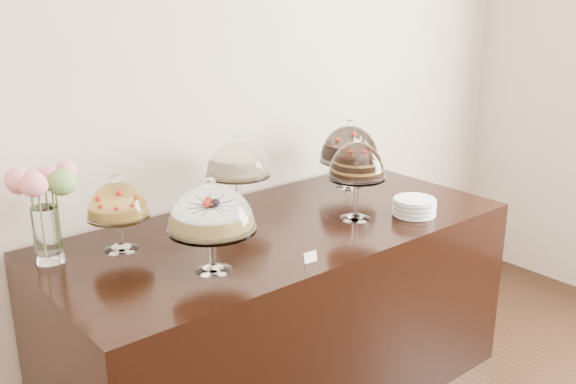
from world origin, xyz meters
TOP-DOWN VIEW (x-y plane):
  - wall_back at (0.00, 3.00)m, footprint 5.00×0.04m
  - display_counter at (0.19, 2.45)m, footprint 2.20×1.00m
  - cake_stand_sugar_sponge at (-0.32, 2.24)m, footprint 0.35×0.35m
  - cake_stand_choco_layer at (0.53, 2.31)m, footprint 0.27×0.27m
  - cake_stand_cheesecake at (0.15, 2.74)m, footprint 0.32×0.32m
  - cake_stand_dark_choco at (0.86, 2.69)m, footprint 0.33×0.33m
  - cake_stand_fruit_tart at (-0.51, 2.67)m, footprint 0.26×0.26m
  - flower_vase at (-0.79, 2.74)m, footprint 0.27×0.32m
  - plate_stack at (0.78, 2.16)m, footprint 0.20×0.20m
  - price_card_left at (0.02, 2.06)m, footprint 0.06×0.02m

SIDE VIEW (x-z plane):
  - display_counter at x=0.19m, z-range 0.00..0.90m
  - price_card_left at x=0.02m, z-range 0.90..0.94m
  - plate_stack at x=0.78m, z-range 0.90..0.98m
  - cake_stand_fruit_tart at x=-0.51m, z-range 0.94..1.27m
  - cake_stand_dark_choco at x=0.86m, z-range 0.94..1.33m
  - cake_stand_sugar_sponge at x=-0.32m, z-range 0.95..1.33m
  - cake_stand_cheesecake at x=0.15m, z-range 0.96..1.35m
  - flower_vase at x=-0.79m, z-range 0.96..1.38m
  - cake_stand_choco_layer at x=0.53m, z-range 0.97..1.38m
  - wall_back at x=0.00m, z-range 0.00..3.00m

